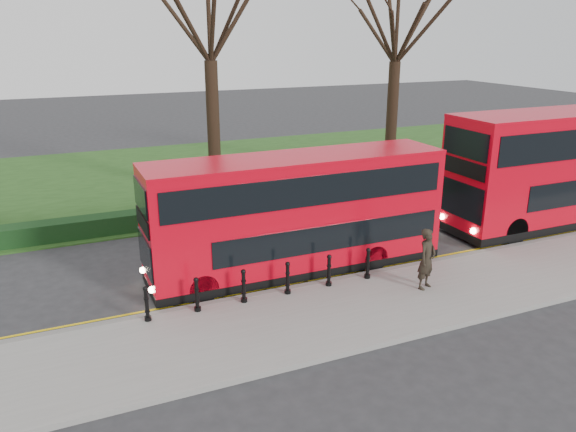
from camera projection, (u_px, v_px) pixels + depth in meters
name	position (u px, v px, depth m)	size (l,w,h in m)	color
ground	(245.00, 285.00, 18.23)	(120.00, 120.00, 0.00)	#28282B
pavement	(281.00, 326.00, 15.59)	(60.00, 4.00, 0.15)	gray
kerb	(256.00, 296.00, 17.33)	(60.00, 0.25, 0.16)	slate
grass_verge	(156.00, 178.00, 31.28)	(60.00, 18.00, 0.06)	#214517
hedge	(192.00, 214.00, 24.02)	(60.00, 0.90, 0.80)	black
yellow_line_outer	(253.00, 294.00, 17.62)	(60.00, 0.10, 0.01)	yellow
yellow_line_inner	(250.00, 292.00, 17.79)	(60.00, 0.10, 0.01)	yellow
tree_mid	(209.00, 11.00, 24.95)	(7.65, 7.65, 11.95)	black
tree_right	(397.00, 21.00, 28.84)	(7.35, 7.35, 11.49)	black
bollard_row	(266.00, 282.00, 16.93)	(7.27, 0.15, 1.00)	black
bus_lead	(297.00, 215.00, 18.70)	(10.11, 2.32, 4.02)	red
bus_rear	(576.00, 167.00, 23.63)	(12.04, 2.76, 4.79)	red
pedestrian	(427.00, 259.00, 17.43)	(0.71, 0.47, 1.96)	black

